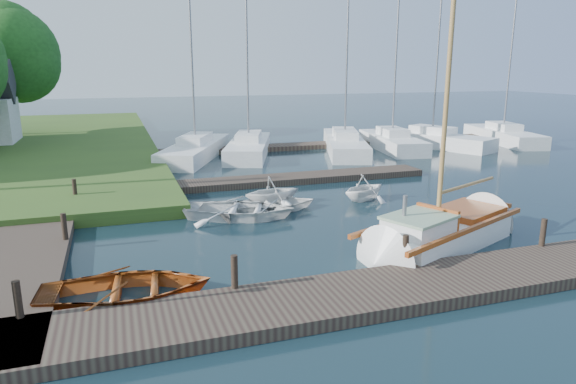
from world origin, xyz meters
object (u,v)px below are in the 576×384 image
object	(u,v)px
tender_a	(240,207)
marina_boat_0	(196,149)
sailboat	(443,234)
tree_7	(10,54)
mooring_post_5	(75,189)
marina_boat_1	(249,146)
mooring_post_3	(543,232)
mooring_post_4	(64,226)
tender_d	(365,186)
mooring_post_2	(405,250)
mooring_post_0	(18,299)
tender_c	(274,201)
marina_boat_7	(503,134)
dinghy	(126,285)
mooring_post_1	(234,272)
marina_boat_3	(345,142)
tender_b	(273,189)
marina_boat_4	(392,141)
marina_boat_5	(432,138)

from	to	relation	value
tender_a	marina_boat_0	size ratio (longest dim) A/B	0.38
sailboat	tree_7	size ratio (longest dim) A/B	1.05
mooring_post_5	marina_boat_1	xyz separation A→B (m)	(9.37, 9.49, -0.13)
mooring_post_3	marina_boat_0	distance (m)	20.67
mooring_post_4	tender_d	size ratio (longest dim) A/B	0.36
sailboat	mooring_post_2	bearing A→B (deg)	-167.78
tender_a	mooring_post_0	bearing A→B (deg)	158.87
mooring_post_3	tender_c	xyz separation A→B (m)	(-5.83, 7.13, -0.37)
tender_d	marina_boat_7	xyz separation A→B (m)	(16.98, 11.62, -0.01)
marina_boat_0	dinghy	bearing A→B (deg)	-169.36
mooring_post_1	marina_boat_3	xyz separation A→B (m)	(11.60, 18.99, -0.14)
mooring_post_5	tender_c	size ratio (longest dim) A/B	0.25
mooring_post_0	mooring_post_1	bearing A→B (deg)	0.00
dinghy	marina_boat_7	xyz separation A→B (m)	(26.47, 18.24, 0.18)
mooring_post_0	tender_d	distance (m)	13.75
sailboat	tree_7	xyz separation A→B (m)	(-15.89, 29.34, 5.86)
mooring_post_0	tender_b	world-z (taller)	tender_b
dinghy	tree_7	xyz separation A→B (m)	(-6.61, 30.29, 5.80)
tree_7	mooring_post_5	bearing A→B (deg)	-76.64
tender_d	marina_boat_4	bearing A→B (deg)	-56.86
mooring_post_1	sailboat	distance (m)	7.11
mooring_post_5	marina_boat_3	world-z (taller)	marina_boat_3
tender_b	tender_d	size ratio (longest dim) A/B	1.05
mooring_post_2	sailboat	xyz separation A→B (m)	(2.39, 1.71, -0.36)
tender_c	marina_boat_7	distance (m)	24.05
mooring_post_5	marina_boat_7	distance (m)	29.49
sailboat	tender_d	bearing A→B (deg)	64.46
mooring_post_2	dinghy	bearing A→B (deg)	173.73
sailboat	marina_boat_0	distance (m)	18.41
mooring_post_2	tender_d	world-z (taller)	tender_d
dinghy	marina_boat_1	xyz separation A→B (m)	(7.76, 18.74, 0.17)
mooring_post_3	dinghy	bearing A→B (deg)	176.20
mooring_post_0	marina_boat_0	size ratio (longest dim) A/B	0.08
sailboat	marina_boat_1	size ratio (longest dim) A/B	0.88
mooring_post_4	marina_boat_7	distance (m)	31.38
mooring_post_2	mooring_post_3	size ratio (longest dim) A/B	1.00
sailboat	marina_boat_4	world-z (taller)	marina_boat_4
tender_a	marina_boat_4	distance (m)	18.02
mooring_post_1	mooring_post_3	distance (m)	9.00
marina_boat_0	marina_boat_1	distance (m)	3.25
mooring_post_3	mooring_post_5	distance (m)	16.40
mooring_post_3	tree_7	size ratio (longest dim) A/B	0.09
marina_boat_0	marina_boat_3	xyz separation A→B (m)	(9.48, -0.50, 0.00)
tender_b	marina_boat_7	distance (m)	23.51
tender_d	marina_boat_7	bearing A→B (deg)	-78.02
marina_boat_7	sailboat	bearing A→B (deg)	148.12
mooring_post_0	marina_boat_5	distance (m)	29.34
mooring_post_0	tree_7	xyz separation A→B (m)	(-4.50, 31.05, 5.50)
marina_boat_5	marina_boat_0	bearing A→B (deg)	63.35
sailboat	tender_d	xyz separation A→B (m)	(0.21, 5.67, 0.24)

